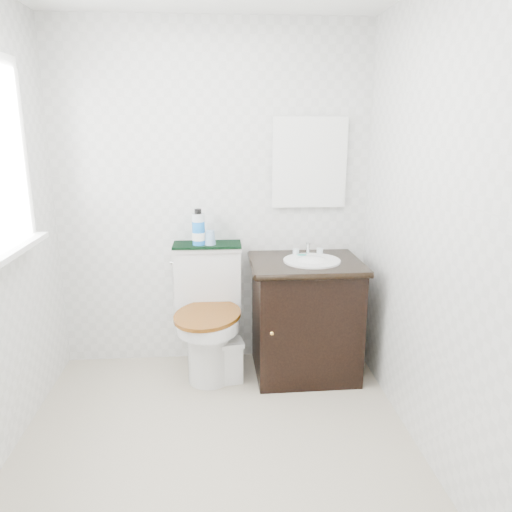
{
  "coord_description": "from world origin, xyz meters",
  "views": [
    {
      "loc": [
        0.04,
        -2.3,
        1.7
      ],
      "look_at": [
        0.27,
        0.75,
        0.9
      ],
      "focal_mm": 35.0,
      "sensor_mm": 36.0,
      "label": 1
    }
  ],
  "objects": [
    {
      "name": "floor",
      "position": [
        0.0,
        0.0,
        0.0
      ],
      "size": [
        2.4,
        2.4,
        0.0
      ],
      "primitive_type": "plane",
      "color": "#BCB197",
      "rests_on": "ground"
    },
    {
      "name": "wall_back",
      "position": [
        0.0,
        1.2,
        1.2
      ],
      "size": [
        2.4,
        0.0,
        2.4
      ],
      "primitive_type": "plane",
      "rotation": [
        1.57,
        0.0,
        0.0
      ],
      "color": "silver",
      "rests_on": "ground"
    },
    {
      "name": "wall_front",
      "position": [
        0.0,
        -1.2,
        1.2
      ],
      "size": [
        2.4,
        0.0,
        2.4
      ],
      "primitive_type": "plane",
      "rotation": [
        -1.57,
        0.0,
        0.0
      ],
      "color": "silver",
      "rests_on": "ground"
    },
    {
      "name": "wall_right",
      "position": [
        1.1,
        0.0,
        1.2
      ],
      "size": [
        0.0,
        2.4,
        2.4
      ],
      "primitive_type": "plane",
      "rotation": [
        1.57,
        0.0,
        -1.57
      ],
      "color": "silver",
      "rests_on": "ground"
    },
    {
      "name": "mirror",
      "position": [
        0.67,
        1.18,
        1.45
      ],
      "size": [
        0.5,
        0.02,
        0.6
      ],
      "primitive_type": "cube",
      "color": "silver",
      "rests_on": "wall_back"
    },
    {
      "name": "toilet",
      "position": [
        -0.05,
        0.96,
        0.39
      ],
      "size": [
        0.54,
        0.7,
        0.89
      ],
      "color": "silver",
      "rests_on": "floor"
    },
    {
      "name": "vanity",
      "position": [
        0.62,
        0.9,
        0.43
      ],
      "size": [
        0.74,
        0.64,
        0.92
      ],
      "color": "black",
      "rests_on": "floor"
    },
    {
      "name": "trash_bin",
      "position": [
        0.08,
        0.8,
        0.15
      ],
      "size": [
        0.23,
        0.19,
        0.3
      ],
      "color": "white",
      "rests_on": "floor"
    },
    {
      "name": "towel",
      "position": [
        -0.05,
        1.09,
        0.9
      ],
      "size": [
        0.47,
        0.22,
        0.02
      ],
      "primitive_type": "cube",
      "color": "black",
      "rests_on": "toilet"
    },
    {
      "name": "mouthwash_bottle",
      "position": [
        -0.11,
        1.06,
        1.02
      ],
      "size": [
        0.09,
        0.09,
        0.25
      ],
      "color": "blue",
      "rests_on": "towel"
    },
    {
      "name": "cup",
      "position": [
        -0.03,
        1.06,
        0.95
      ],
      "size": [
        0.08,
        0.08,
        0.1
      ],
      "primitive_type": "cone",
      "color": "#7DA4CC",
      "rests_on": "towel"
    },
    {
      "name": "soap_bar",
      "position": [
        0.61,
        1.0,
        0.83
      ],
      "size": [
        0.08,
        0.05,
        0.02
      ],
      "primitive_type": "ellipsoid",
      "color": "#1B8276",
      "rests_on": "vanity"
    }
  ]
}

